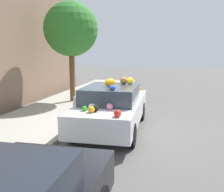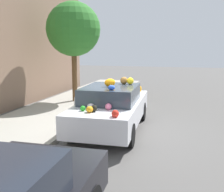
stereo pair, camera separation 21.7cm
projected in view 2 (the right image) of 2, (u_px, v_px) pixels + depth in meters
name	position (u px, v px, depth m)	size (l,w,h in m)	color
ground_plane	(111.00, 129.00, 8.54)	(60.00, 60.00, 0.00)	#565451
sidewalk_curb	(38.00, 121.00, 9.24)	(24.00, 3.20, 0.13)	#9E998E
street_tree	(73.00, 30.00, 11.99)	(2.48, 2.48, 4.58)	brown
fire_hydrant	(77.00, 105.00, 9.89)	(0.20, 0.20, 0.70)	#B2B2B7
art_car	(112.00, 107.00, 8.37)	(4.52, 1.98, 1.69)	silver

